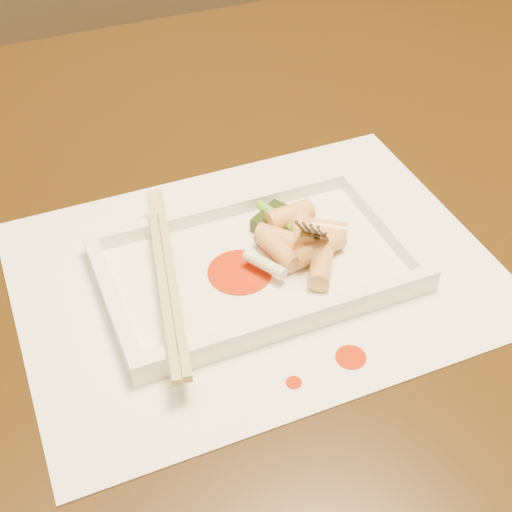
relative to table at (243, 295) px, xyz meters
name	(u,v)px	position (x,y,z in m)	size (l,w,h in m)	color
table	(243,295)	(0.00, 0.00, 0.00)	(1.40, 0.90, 0.75)	black
placemat	(256,272)	(-0.02, -0.07, 0.10)	(0.40, 0.30, 0.00)	white
sauce_splatter_a	(351,357)	(0.01, -0.19, 0.10)	(0.02, 0.02, 0.00)	#BC2605
sauce_splatter_b	(294,382)	(-0.04, -0.19, 0.10)	(0.01, 0.01, 0.00)	#BC2605
plate_base	(256,268)	(-0.02, -0.07, 0.11)	(0.26, 0.16, 0.01)	white
plate_rim_far	(225,208)	(-0.02, 0.00, 0.12)	(0.26, 0.01, 0.01)	white
plate_rim_near	(293,318)	(-0.02, -0.15, 0.12)	(0.26, 0.01, 0.01)	white
plate_rim_left	(112,299)	(-0.14, -0.07, 0.12)	(0.01, 0.14, 0.01)	white
plate_rim_right	(384,222)	(0.11, -0.07, 0.12)	(0.01, 0.14, 0.01)	white
veg_piece	(275,220)	(0.02, -0.03, 0.12)	(0.04, 0.03, 0.01)	black
scallion_white	(265,264)	(-0.01, -0.09, 0.12)	(0.01, 0.01, 0.04)	#EAEACC
scallion_green	(292,227)	(0.03, -0.05, 0.12)	(0.01, 0.01, 0.09)	#46A41A
chopstick_a	(162,276)	(-0.10, -0.07, 0.13)	(0.01, 0.22, 0.01)	tan
chopstick_b	(171,273)	(-0.09, -0.07, 0.13)	(0.01, 0.22, 0.01)	tan
fork	(326,163)	(0.05, -0.05, 0.18)	(0.09, 0.10, 0.14)	silver
sauce_blob_0	(240,272)	(-0.03, -0.08, 0.11)	(0.05, 0.05, 0.00)	#BC2605
rice_cake_0	(318,229)	(0.05, -0.06, 0.12)	(0.02, 0.02, 0.05)	#DEB567
rice_cake_1	(321,268)	(0.03, -0.11, 0.12)	(0.02, 0.02, 0.04)	#DEB567
rice_cake_2	(302,229)	(0.03, -0.06, 0.13)	(0.02, 0.02, 0.04)	#DEB567
rice_cake_3	(294,244)	(0.02, -0.07, 0.12)	(0.02, 0.02, 0.05)	#DEB567
rice_cake_4	(277,249)	(0.00, -0.07, 0.12)	(0.02, 0.02, 0.05)	#DEB567
rice_cake_5	(290,216)	(0.03, -0.04, 0.13)	(0.02, 0.02, 0.04)	#DEB567
rice_cake_6	(318,249)	(0.04, -0.08, 0.12)	(0.02, 0.02, 0.05)	#DEB567
rice_cake_7	(282,240)	(0.01, -0.06, 0.12)	(0.02, 0.02, 0.04)	#DEB567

